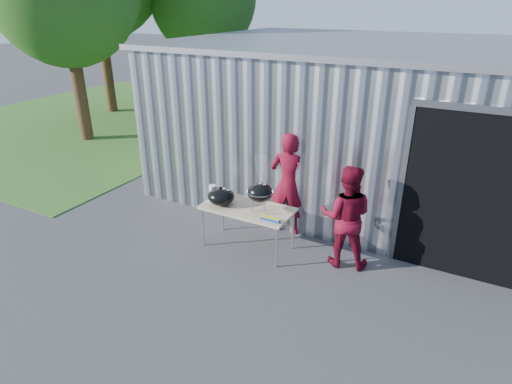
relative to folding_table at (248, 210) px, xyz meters
The scene contains 11 objects.
ground 1.14m from the folding_table, 79.62° to the right, with size 80.00×80.00×0.00m, color #353538.
building 3.95m from the folding_table, 73.82° to the left, with size 8.20×6.20×3.10m.
grass_patch 10.24m from the folding_table, 149.91° to the left, with size 10.00×12.00×0.02m, color #2D591E.
folding_table is the anchor object (origin of this frame).
kettle_grill 0.52m from the folding_table, ahead, with size 0.41×0.41×0.93m.
grill_lid 0.49m from the folding_table, 167.27° to the right, with size 0.44×0.44×0.32m.
paper_towels 0.67m from the folding_table, behind, with size 0.12×0.12×0.28m, color white.
white_tub 0.59m from the folding_table, 161.69° to the left, with size 0.20×0.15×0.10m, color white.
foil_box 0.60m from the folding_table, 24.87° to the right, with size 0.32×0.05×0.06m.
person_cook 0.95m from the folding_table, 67.98° to the left, with size 0.67×0.44×1.85m, color maroon.
person_bystander 1.59m from the folding_table, 10.88° to the left, with size 0.80×0.63×1.65m, color maroon.
Camera 1 is at (2.94, -4.58, 3.84)m, focal length 30.00 mm.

